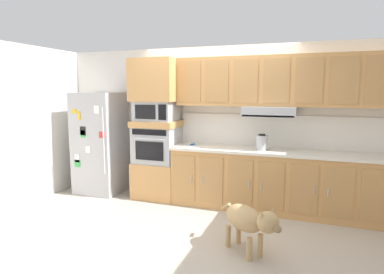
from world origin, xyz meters
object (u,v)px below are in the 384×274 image
built_in_oven (157,144)px  refrigerator (100,143)px  dog (249,220)px  microwave (157,111)px  screwdriver (193,144)px  electric_kettle (262,142)px

built_in_oven → refrigerator: bearing=-176.4°
dog → microwave: bearing=179.7°
built_in_oven → microwave: size_ratio=1.09×
dog → refrigerator: bearing=-167.1°
refrigerator → microwave: bearing=3.6°
screwdriver → electric_kettle: (1.10, -0.07, 0.10)m
microwave → refrigerator: bearing=-176.4°
screwdriver → built_in_oven: bearing=-177.8°
electric_kettle → dog: electric_kettle is taller
refrigerator → microwave: (1.08, 0.07, 0.58)m
refrigerator → built_in_oven: 1.08m
built_in_oven → microwave: bearing=-0.8°
built_in_oven → dog: size_ratio=0.90×
microwave → electric_kettle: 1.78m
refrigerator → microwave: 1.23m
microwave → electric_kettle: (1.73, -0.05, -0.43)m
refrigerator → dog: bearing=-25.8°
built_in_oven → dog: (1.80, -1.46, -0.51)m
screwdriver → electric_kettle: electric_kettle is taller
dog → screwdriver: bearing=167.0°
screwdriver → microwave: bearing=-177.8°
built_in_oven → screwdriver: size_ratio=4.35×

